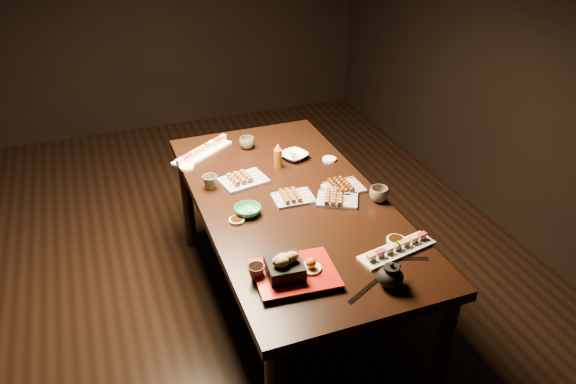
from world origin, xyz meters
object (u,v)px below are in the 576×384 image
Objects in this scene: dining_table at (291,260)px; yakitori_plate_center at (293,195)px; edamame_bowl_cream at (294,156)px; teacup_mid_right at (379,194)px; teacup_near_left at (256,272)px; sushi_platter_near at (397,247)px; sushi_platter_far at (202,150)px; teacup_far_left at (210,182)px; teacup_far_right at (247,143)px; yakitori_plate_left at (243,177)px; teapot at (391,274)px; edamame_bowl_green at (248,211)px; tempura_tray at (295,265)px; yakitori_plate_right at (338,196)px; condiment_bottle at (278,155)px.

yakitori_plate_center is (0.01, 0.01, 0.40)m from dining_table.
yakitori_plate_center is at bearing -111.49° from edamame_bowl_cream.
teacup_near_left is at bearing -154.37° from teacup_mid_right.
teacup_near_left reaches higher than yakitori_plate_center.
sushi_platter_far reaches higher than sushi_platter_near.
teacup_far_right is at bearing 50.28° from teacup_far_left.
yakitori_plate_left reaches higher than dining_table.
teacup_near_left is (-0.18, -0.78, 0.00)m from yakitori_plate_left.
teacup_mid_right is (0.39, -0.16, 0.01)m from yakitori_plate_center.
yakitori_plate_center reaches higher than sushi_platter_near.
edamame_bowl_cream is 1.87× the size of teacup_far_left.
teapot reaches higher than edamame_bowl_cream.
tempura_tray is (0.04, -0.52, 0.04)m from edamame_bowl_green.
yakitori_plate_center is (-0.27, 0.56, 0.00)m from sushi_platter_near.
edamame_bowl_cream is (0.35, 0.15, -0.01)m from yakitori_plate_left.
edamame_bowl_green is 0.71m from teacup_far_right.
yakitori_plate_center is 0.99× the size of yakitori_plate_right.
yakitori_plate_right is 0.46m from edamame_bowl_green.
condiment_bottle reaches higher than sushi_platter_near.
yakitori_plate_left is at bearing 144.07° from teacup_mid_right.
tempura_tray is (-0.37, -0.98, 0.04)m from edamame_bowl_cream.
yakitori_plate_right is 0.71m from teacup_near_left.
condiment_bottle is (-0.09, 1.10, 0.02)m from teapot.
sushi_platter_far is (-0.30, 0.66, 0.40)m from dining_table.
teacup_far_left is (-0.76, 0.41, -0.00)m from teacup_mid_right.
teapot reaches higher than teacup_far_left.
teapot is at bearing -63.83° from teacup_far_left.
edamame_bowl_cream is at bearing 60.75° from teacup_near_left.
teapot is (0.18, -1.38, 0.02)m from teacup_far_right.
teapot is at bearing -22.92° from tempura_tray.
teacup_near_left is (-0.05, -1.17, 0.01)m from sushi_platter_far.
condiment_bottle is at bearing 92.34° from sushi_platter_near.
condiment_bottle is (0.25, 0.92, 0.01)m from tempura_tray.
teacup_far_right is at bearing 137.30° from yakitori_plate_right.
teacup_far_left is at bearing 86.80° from teapot.
sushi_platter_far reaches higher than edamame_bowl_green.
teapot reaches higher than teacup_mid_right.
yakitori_plate_right is 0.52m from yakitori_plate_left.
yakitori_plate_left is 3.32× the size of teacup_near_left.
teacup_near_left is at bearing -113.80° from yakitori_plate_left.
teacup_far_right is (-0.04, 0.64, 0.41)m from dining_table.
teacup_far_right is at bearing 133.63° from edamame_bowl_cream.
edamame_bowl_cream is at bearing 74.08° from tempura_tray.
teacup_far_left reaches higher than dining_table.
sushi_platter_far is 1.23m from tempura_tray.
teacup_near_left is (-0.36, -0.52, 0.01)m from yakitori_plate_center.
teacup_mid_right reaches higher than sushi_platter_near.
yakitori_plate_left is 1.64× the size of edamame_bowl_cream.
teacup_mid_right is at bearing 60.94° from sushi_platter_near.
teacup_near_left is (-0.15, 0.05, -0.03)m from tempura_tray.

